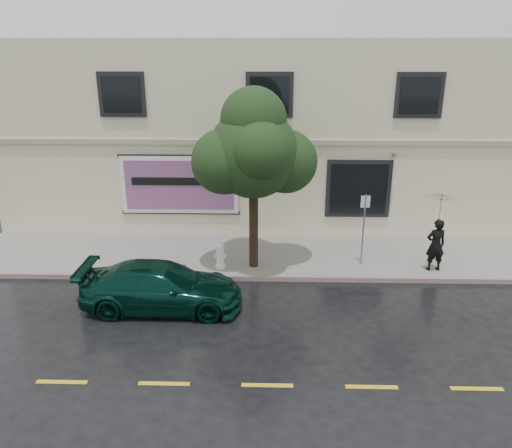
{
  "coord_description": "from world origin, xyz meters",
  "views": [
    {
      "loc": [
        -0.02,
        -12.26,
        6.82
      ],
      "look_at": [
        -0.38,
        2.2,
        1.58
      ],
      "focal_mm": 35.0,
      "sensor_mm": 36.0,
      "label": 1
    }
  ],
  "objects_px": {
    "car": "(162,287)",
    "fire_hydrant": "(220,256)",
    "pedestrian": "(436,245)",
    "street_tree": "(253,154)"
  },
  "relations": [
    {
      "from": "street_tree",
      "to": "fire_hydrant",
      "type": "xyz_separation_m",
      "value": [
        -1.04,
        -0.17,
        -3.21
      ]
    },
    {
      "from": "car",
      "to": "fire_hydrant",
      "type": "xyz_separation_m",
      "value": [
        1.38,
        2.29,
        -0.08
      ]
    },
    {
      "from": "street_tree",
      "to": "fire_hydrant",
      "type": "distance_m",
      "value": 3.38
    },
    {
      "from": "street_tree",
      "to": "pedestrian",
      "type": "bearing_deg",
      "value": -1.56
    },
    {
      "from": "car",
      "to": "fire_hydrant",
      "type": "height_order",
      "value": "car"
    },
    {
      "from": "pedestrian",
      "to": "street_tree",
      "type": "xyz_separation_m",
      "value": [
        -5.61,
        0.15,
        2.78
      ]
    },
    {
      "from": "car",
      "to": "fire_hydrant",
      "type": "distance_m",
      "value": 2.68
    },
    {
      "from": "pedestrian",
      "to": "street_tree",
      "type": "bearing_deg",
      "value": -9.74
    },
    {
      "from": "car",
      "to": "fire_hydrant",
      "type": "bearing_deg",
      "value": -30.29
    },
    {
      "from": "car",
      "to": "pedestrian",
      "type": "distance_m",
      "value": 8.37
    }
  ]
}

